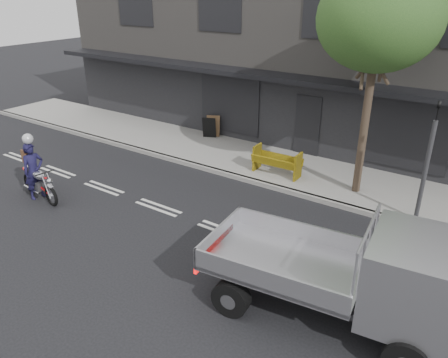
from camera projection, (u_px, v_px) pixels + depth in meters
ground at (224, 231)px, 11.90m from camera, size 80.00×80.00×0.00m
sidewalk at (299, 172)px, 15.40m from camera, size 32.00×3.20×0.15m
kerb at (278, 188)px, 14.20m from camera, size 32.00×0.20×0.15m
building_main at (372, 38)px, 18.74m from camera, size 26.00×10.00×8.00m
street_tree at (379, 19)px, 11.74m from camera, size 3.40×3.40×6.74m
traffic_light_pole at (426, 170)px, 11.58m from camera, size 0.12×0.12×3.50m
motorcycle at (39, 183)px, 13.46m from camera, size 2.05×0.60×1.06m
rider at (34, 171)px, 13.39m from camera, size 0.51×0.71×1.79m
flatbed_ute at (391, 278)px, 7.91m from camera, size 5.11×2.51×2.28m
construction_barrier at (273, 163)px, 14.67m from camera, size 1.70×0.72×0.94m
sandwich_board at (209, 128)px, 18.34m from camera, size 0.67×0.57×0.89m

